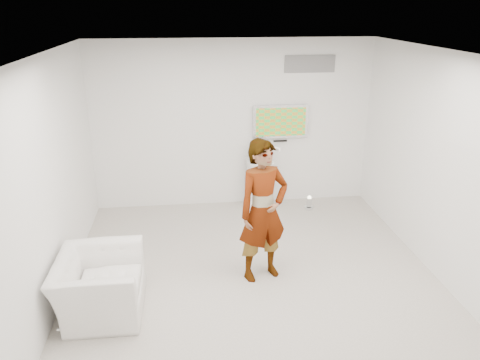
{
  "coord_description": "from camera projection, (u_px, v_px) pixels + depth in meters",
  "views": [
    {
      "loc": [
        -0.85,
        -5.63,
        3.54
      ],
      "look_at": [
        -0.1,
        0.6,
        1.16
      ],
      "focal_mm": 35.0,
      "sensor_mm": 36.0,
      "label": 1
    }
  ],
  "objects": [
    {
      "name": "room",
      "position": [
        253.0,
        172.0,
        6.04
      ],
      "size": [
        5.01,
        5.01,
        3.0
      ],
      "color": "#BEB6AE",
      "rests_on": "ground"
    },
    {
      "name": "tv",
      "position": [
        280.0,
        121.0,
        8.39
      ],
      "size": [
        1.0,
        0.08,
        0.6
      ],
      "primitive_type": "cube",
      "color": "silver",
      "rests_on": "room"
    },
    {
      "name": "logo_decal",
      "position": [
        310.0,
        64.0,
        8.13
      ],
      "size": [
        0.9,
        0.02,
        0.3
      ],
      "primitive_type": "cube",
      "color": "slate",
      "rests_on": "room"
    },
    {
      "name": "person",
      "position": [
        263.0,
        211.0,
        6.16
      ],
      "size": [
        0.83,
        0.68,
        1.95
      ],
      "primitive_type": "imported",
      "rotation": [
        0.0,
        0.0,
        0.35
      ],
      "color": "silver",
      "rests_on": "room"
    },
    {
      "name": "armchair",
      "position": [
        100.0,
        285.0,
        5.62
      ],
      "size": [
        0.99,
        1.13,
        0.73
      ],
      "primitive_type": "imported",
      "rotation": [
        0.0,
        0.0,
        1.56
      ],
      "color": "silver",
      "rests_on": "room"
    },
    {
      "name": "pedestal",
      "position": [
        259.0,
        184.0,
        8.52
      ],
      "size": [
        0.46,
        0.46,
        0.91
      ],
      "primitive_type": "cube",
      "rotation": [
        0.0,
        0.0,
        0.05
      ],
      "color": "silver",
      "rests_on": "room"
    },
    {
      "name": "floor_uplight",
      "position": [
        309.0,
        203.0,
        8.53
      ],
      "size": [
        0.21,
        0.21,
        0.25
      ],
      "primitive_type": "cylinder",
      "rotation": [
        0.0,
        0.0,
        0.34
      ],
      "color": "silver",
      "rests_on": "room"
    },
    {
      "name": "vitrine",
      "position": [
        260.0,
        152.0,
        8.31
      ],
      "size": [
        0.38,
        0.38,
        0.31
      ],
      "primitive_type": "cube",
      "rotation": [
        0.0,
        0.0,
        -0.25
      ],
      "color": "silver",
      "rests_on": "pedestal"
    },
    {
      "name": "console",
      "position": [
        260.0,
        154.0,
        8.32
      ],
      "size": [
        0.12,
        0.18,
        0.23
      ],
      "primitive_type": "cube",
      "rotation": [
        0.0,
        0.0,
        0.42
      ],
      "color": "silver",
      "rests_on": "pedestal"
    },
    {
      "name": "wii_remote",
      "position": [
        275.0,
        149.0,
        6.11
      ],
      "size": [
        0.13,
        0.14,
        0.04
      ],
      "primitive_type": "cube",
      "rotation": [
        0.0,
        0.0,
        0.72
      ],
      "color": "silver",
      "rests_on": "person"
    }
  ]
}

